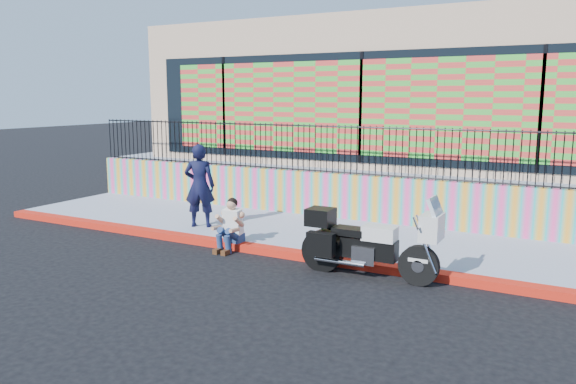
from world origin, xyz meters
The scene contains 10 objects.
ground centered at (0.00, 0.00, 0.00)m, with size 90.00×90.00×0.00m, color black.
red_curb centered at (0.00, 0.00, 0.07)m, with size 16.00×0.30×0.15m, color red.
sidewalk centered at (0.00, 1.65, 0.07)m, with size 16.00×3.00×0.15m, color #8790A3.
mural_wall centered at (0.00, 3.25, 0.70)m, with size 16.00×0.20×1.10m, color #FF4393.
metal_fence centered at (0.00, 3.25, 1.85)m, with size 15.80×0.04×1.20m, color black, non-canonical shape.
elevated_platform centered at (0.00, 8.35, 0.62)m, with size 16.00×10.00×1.25m, color #8790A3.
storefront_building centered at (0.00, 8.13, 3.25)m, with size 14.00×8.06×4.00m.
police_motorcycle centered at (1.91, -0.43, 0.64)m, with size 2.46×0.81×1.53m.
police_officer centered at (-2.63, 0.81, 1.11)m, with size 0.70×0.46×1.92m, color black.
seated_man centered at (-1.16, -0.17, 0.45)m, with size 0.54×0.71×1.06m.
Camera 1 is at (5.20, -9.44, 3.14)m, focal length 35.00 mm.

